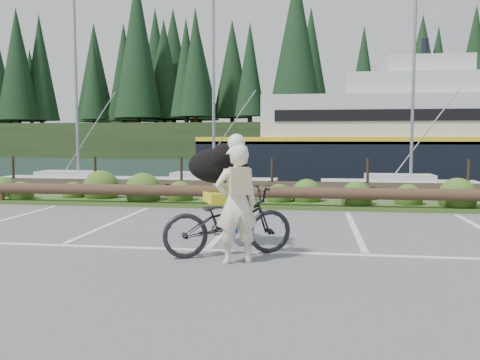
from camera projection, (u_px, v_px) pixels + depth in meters
ground at (212, 245)px, 8.86m from camera, size 72.00×72.00×0.00m
harbor_backdrop at (305, 148)px, 86.19m from camera, size 170.00×160.00×30.00m
vegetation_strip at (249, 203)px, 14.09m from camera, size 34.00×1.60×0.10m
log_rail at (246, 209)px, 13.40m from camera, size 32.00×0.30×0.60m
bicycle at (228, 221)px, 8.05m from camera, size 2.21×1.53×1.10m
cyclist at (236, 204)px, 7.56m from camera, size 0.77×0.66×1.79m
dog at (218, 166)px, 8.63m from camera, size 0.89×1.16×0.60m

